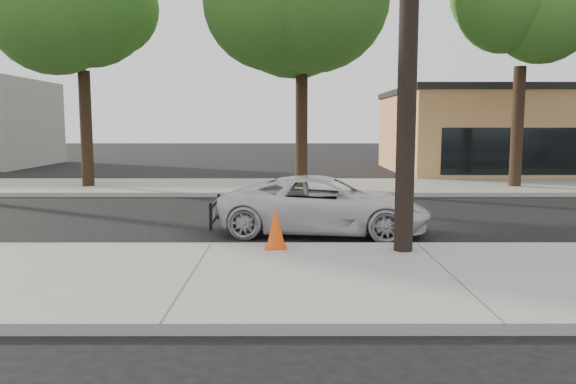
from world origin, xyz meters
name	(u,v)px	position (x,y,z in m)	size (l,w,h in m)	color
ground	(223,231)	(0.00, 0.00, 0.00)	(120.00, 120.00, 0.00)	black
near_sidewalk	(192,278)	(0.00, -4.30, 0.07)	(90.00, 4.40, 0.15)	gray
far_sidewalk	(249,187)	(0.00, 8.50, 0.07)	(90.00, 5.00, 0.15)	gray
curb_near	(211,247)	(0.00, -2.10, 0.07)	(90.00, 0.12, 0.16)	#9E9B93
building_main	(571,133)	(16.00, 16.00, 2.00)	(18.00, 10.00, 4.00)	tan
tree_b	(85,21)	(-5.81, 8.06, 6.15)	(4.34, 4.20, 8.45)	black
tree_d	(530,14)	(10.20, 7.95, 6.37)	(4.50, 4.35, 8.75)	black
police_cruiser	(325,205)	(2.32, -0.31, 0.65)	(2.15, 4.66, 1.29)	silver
traffic_cone	(276,228)	(1.26, -2.50, 0.53)	(0.42, 0.42, 0.79)	#FF4A0D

